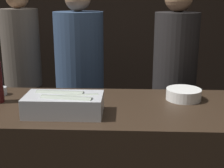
{
  "coord_description": "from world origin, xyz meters",
  "views": [
    {
      "loc": [
        0.08,
        -1.34,
        1.58
      ],
      "look_at": [
        0.0,
        0.38,
        1.1
      ],
      "focal_mm": 50.0,
      "sensor_mm": 36.0,
      "label": 1
    }
  ],
  "objects_px": {
    "person_in_hoodie": "(174,80)",
    "bowl_white": "(184,94)",
    "person_grey_polo": "(23,67)",
    "candle_votive": "(1,91)",
    "person_blond_tee": "(80,76)",
    "ice_bin_with_bottles": "(64,103)"
  },
  "relations": [
    {
      "from": "bowl_white",
      "to": "candle_votive",
      "type": "xyz_separation_m",
      "value": [
        -1.14,
        0.04,
        -0.01
      ]
    },
    {
      "from": "bowl_white",
      "to": "person_blond_tee",
      "type": "relative_size",
      "value": 0.13
    },
    {
      "from": "bowl_white",
      "to": "person_grey_polo",
      "type": "bearing_deg",
      "value": 142.51
    },
    {
      "from": "candle_votive",
      "to": "ice_bin_with_bottles",
      "type": "bearing_deg",
      "value": -34.24
    },
    {
      "from": "candle_votive",
      "to": "person_blond_tee",
      "type": "bearing_deg",
      "value": 61.84
    },
    {
      "from": "ice_bin_with_bottles",
      "to": "person_blond_tee",
      "type": "distance_m",
      "value": 1.06
    },
    {
      "from": "bowl_white",
      "to": "person_grey_polo",
      "type": "relative_size",
      "value": 0.12
    },
    {
      "from": "ice_bin_with_bottles",
      "to": "bowl_white",
      "type": "bearing_deg",
      "value": 22.19
    },
    {
      "from": "ice_bin_with_bottles",
      "to": "candle_votive",
      "type": "relative_size",
      "value": 5.85
    },
    {
      "from": "bowl_white",
      "to": "candle_votive",
      "type": "distance_m",
      "value": 1.14
    },
    {
      "from": "ice_bin_with_bottles",
      "to": "bowl_white",
      "type": "distance_m",
      "value": 0.73
    },
    {
      "from": "person_blond_tee",
      "to": "person_in_hoodie",
      "type": "bearing_deg",
      "value": -90.39
    },
    {
      "from": "person_in_hoodie",
      "to": "bowl_white",
      "type": "bearing_deg",
      "value": -169.7
    },
    {
      "from": "candle_votive",
      "to": "person_blond_tee",
      "type": "distance_m",
      "value": 0.84
    },
    {
      "from": "ice_bin_with_bottles",
      "to": "person_in_hoodie",
      "type": "height_order",
      "value": "person_in_hoodie"
    },
    {
      "from": "ice_bin_with_bottles",
      "to": "person_grey_polo",
      "type": "relative_size",
      "value": 0.24
    },
    {
      "from": "candle_votive",
      "to": "person_blond_tee",
      "type": "height_order",
      "value": "person_blond_tee"
    },
    {
      "from": "candle_votive",
      "to": "person_in_hoodie",
      "type": "xyz_separation_m",
      "value": [
        1.17,
        0.56,
        -0.06
      ]
    },
    {
      "from": "bowl_white",
      "to": "person_in_hoodie",
      "type": "xyz_separation_m",
      "value": [
        0.04,
        0.6,
        -0.07
      ]
    },
    {
      "from": "bowl_white",
      "to": "person_blond_tee",
      "type": "distance_m",
      "value": 1.08
    },
    {
      "from": "candle_votive",
      "to": "person_grey_polo",
      "type": "xyz_separation_m",
      "value": [
        -0.18,
        0.97,
        -0.06
      ]
    },
    {
      "from": "ice_bin_with_bottles",
      "to": "person_blond_tee",
      "type": "xyz_separation_m",
      "value": [
        -0.07,
        1.05,
        -0.12
      ]
    }
  ]
}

